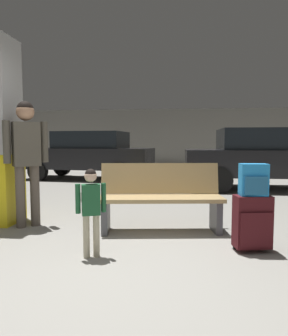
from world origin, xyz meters
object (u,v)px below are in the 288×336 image
(bench, at_px, (161,197))
(parked_car_near, at_px, (267,157))
(adult, at_px, (26,150))
(backpack_bright, at_px, (254,180))
(suitcase, at_px, (252,222))
(child, at_px, (91,203))
(parked_car_far, at_px, (89,154))

(bench, distance_m, parked_car_near, 4.70)
(adult, bearing_deg, parked_car_near, 42.90)
(bench, distance_m, backpack_bright, 1.28)
(bench, bearing_deg, parked_car_near, 58.39)
(adult, xyz_separation_m, parked_car_near, (4.29, 3.99, -0.26))
(suitcase, relative_size, adult, 0.35)
(backpack_bright, height_order, parked_car_near, parked_car_near)
(child, bearing_deg, backpack_bright, 11.75)
(adult, relative_size, parked_car_far, 0.41)
(child, xyz_separation_m, parked_car_far, (-1.94, 6.71, 0.25))
(adult, bearing_deg, parked_car_far, 97.60)
(bench, bearing_deg, suitcase, -34.77)
(suitcase, xyz_separation_m, parked_car_near, (1.44, 4.69, 0.48))
(suitcase, xyz_separation_m, child, (-1.67, -0.35, 0.24))
(backpack_bright, bearing_deg, suitcase, 40.06)
(bench, bearing_deg, backpack_bright, -34.81)
(backpack_bright, height_order, parked_car_far, parked_car_far)
(suitcase, xyz_separation_m, parked_car_far, (-3.61, 6.36, 0.48))
(parked_car_far, relative_size, parked_car_near, 1.04)
(bench, distance_m, adult, 1.94)
(suitcase, bearing_deg, adult, 166.17)
(child, distance_m, parked_car_near, 5.93)
(backpack_bright, relative_size, parked_car_far, 0.08)
(backpack_bright, xyz_separation_m, child, (-1.67, -0.35, -0.21))
(bench, distance_m, child, 1.24)
(child, distance_m, adult, 1.67)
(bench, height_order, child, child)
(backpack_bright, bearing_deg, parked_car_far, 119.59)
(bench, xyz_separation_m, suitcase, (1.02, -0.71, -0.12))
(suitcase, distance_m, child, 1.72)
(parked_car_far, bearing_deg, adult, -82.40)
(bench, relative_size, backpack_bright, 4.86)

